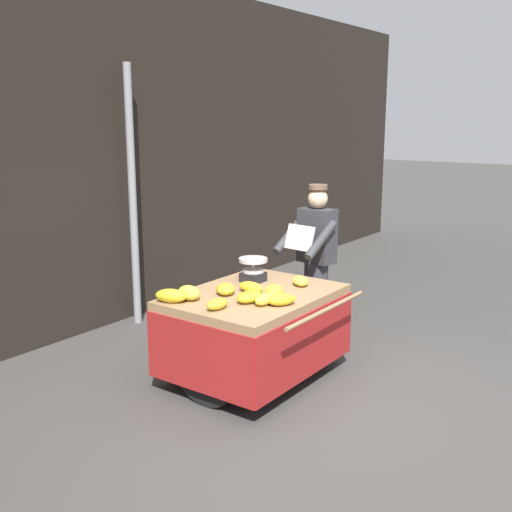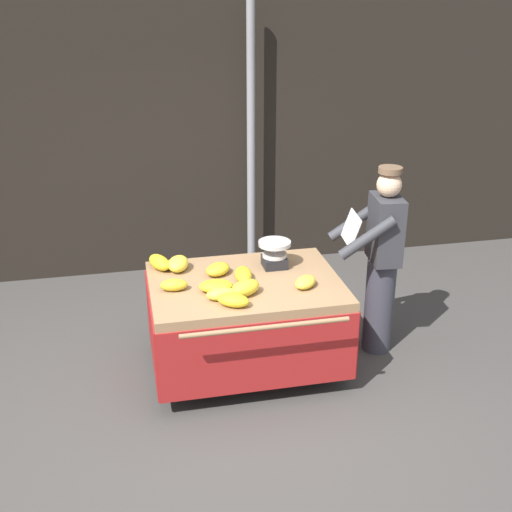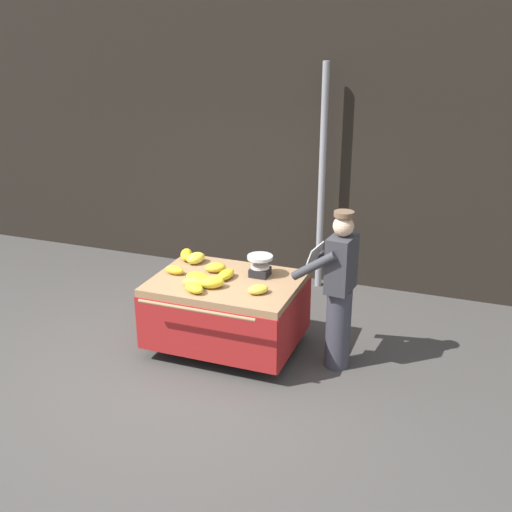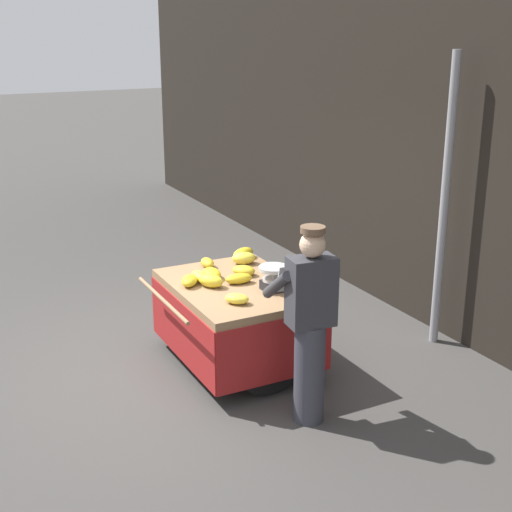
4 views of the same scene
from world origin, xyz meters
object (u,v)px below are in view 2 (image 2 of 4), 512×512
weighing_scale (275,254)px  banana_bunch_1 (305,282)px  street_pole (251,143)px  banana_bunch_2 (216,286)px  banana_cart (245,305)px  banana_bunch_8 (221,294)px  banana_bunch_4 (243,274)px  banana_bunch_9 (174,285)px  banana_bunch_5 (159,262)px  vendor_person (381,261)px  banana_bunch_3 (245,288)px  banana_bunch_6 (233,300)px  banana_bunch_7 (178,264)px  banana_bunch_0 (218,269)px

weighing_scale → banana_bunch_1: (0.15, -0.45, -0.07)m
street_pole → banana_bunch_2: (-0.75, -2.23, -0.61)m
banana_cart → weighing_scale: bearing=38.0°
banana_bunch_1 → banana_bunch_8: size_ratio=0.95×
banana_bunch_1 → banana_bunch_2: bearing=174.3°
banana_bunch_1 → banana_bunch_4: 0.52m
weighing_scale → banana_bunch_9: 0.94m
banana_bunch_5 → vendor_person: 1.92m
banana_bunch_2 → banana_bunch_3: bearing=-26.0°
street_pole → banana_cart: (-0.49, -2.09, -0.88)m
banana_bunch_8 → banana_bunch_5: bearing=121.5°
street_pole → banana_bunch_8: size_ratio=12.77×
weighing_scale → banana_bunch_2: size_ratio=1.04×
banana_bunch_2 → banana_bunch_6: 0.29m
banana_bunch_6 → banana_bunch_7: banana_bunch_7 is taller
vendor_person → weighing_scale: bearing=170.0°
banana_bunch_2 → banana_bunch_3: (0.22, -0.11, 0.01)m
banana_cart → banana_bunch_8: banana_bunch_8 is taller
vendor_person → banana_bunch_9: bearing=-176.1°
banana_bunch_0 → vendor_person: bearing=-4.0°
banana_bunch_7 → vendor_person: size_ratio=0.14×
banana_bunch_0 → banana_bunch_1: size_ratio=1.05×
banana_bunch_0 → banana_bunch_5: 0.52m
banana_bunch_5 → banana_bunch_2: bearing=-53.4°
vendor_person → banana_bunch_5: bearing=170.2°
street_pole → banana_cart: size_ratio=1.88×
banana_cart → banana_bunch_1: banana_bunch_1 is taller
weighing_scale → banana_bunch_9: bearing=-162.3°
weighing_scale → banana_bunch_8: (-0.55, -0.53, -0.07)m
banana_bunch_2 → banana_bunch_6: size_ratio=1.07×
banana_bunch_4 → banana_bunch_6: banana_bunch_6 is taller
street_pole → banana_bunch_0: (-0.69, -1.91, -0.61)m
banana_bunch_3 → banana_bunch_7: same height
banana_bunch_2 → banana_bunch_4: 0.31m
banana_cart → weighing_scale: weighing_scale is taller
banana_bunch_6 → street_pole: bearing=75.2°
banana_bunch_5 → banana_bunch_9: 0.46m
banana_cart → banana_bunch_0: banana_bunch_0 is taller
banana_cart → banana_bunch_0: (-0.20, 0.18, 0.27)m
weighing_scale → vendor_person: vendor_person is taller
banana_cart → vendor_person: bearing=3.6°
banana_bunch_2 → banana_cart: bearing=28.3°
banana_bunch_9 → vendor_person: vendor_person is taller
banana_cart → banana_bunch_3: bearing=-101.1°
banana_cart → banana_bunch_2: size_ratio=5.89×
banana_bunch_1 → banana_bunch_4: bearing=152.2°
banana_bunch_8 → vendor_person: vendor_person is taller
banana_cart → banana_bunch_3: banana_bunch_3 is taller
banana_bunch_4 → banana_bunch_5: size_ratio=0.95×
banana_bunch_3 → banana_bunch_8: 0.20m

